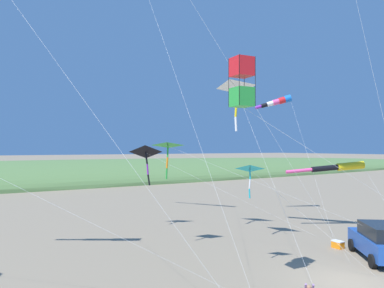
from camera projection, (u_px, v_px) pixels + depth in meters
name	position (u px, v px, depth m)	size (l,w,h in m)	color
ground_plane	(350.00, 282.00, 15.48)	(600.00, 600.00, 0.00)	gray
dune_ridge_grassy	(61.00, 181.00, 62.20)	(28.00, 240.00, 7.27)	#567A42
parked_car	(381.00, 241.00, 18.50)	(4.53, 4.09, 1.85)	#1E479E
cooler_box	(338.00, 244.00, 20.71)	(0.62, 0.42, 0.42)	orange
kite_windsock_orange_high_right	(337.00, 167.00, 25.46)	(7.92, 4.77, 4.77)	yellow
kite_delta_long_streamer_left	(236.00, 87.00, 20.83)	(7.88, 2.44, 9.58)	white
kite_windsock_magenta_far_left	(278.00, 102.00, 30.86)	(8.92, 4.16, 10.19)	blue
kite_box_small_distant	(242.00, 82.00, 13.89)	(6.22, 10.40, 9.12)	red
kite_delta_red_high_left	(250.00, 169.00, 17.23)	(4.32, 4.62, 4.95)	#1EB7C6
kite_delta_yellow_midlevel	(146.00, 152.00, 25.65)	(8.44, 9.44, 5.88)	black
kite_delta_teal_far_right	(168.00, 146.00, 20.50)	(10.21, 11.80, 6.10)	green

